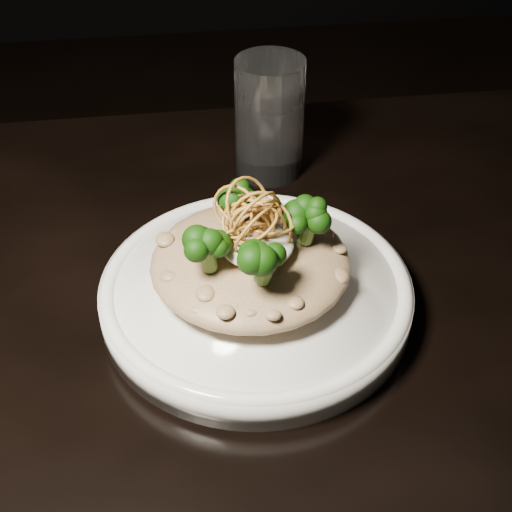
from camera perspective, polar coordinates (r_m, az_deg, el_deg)
The scene contains 7 objects.
table at distance 0.63m, azimuth -5.47°, elevation -13.10°, with size 1.10×0.80×0.75m.
plate at distance 0.59m, azimuth -0.00°, elevation -3.13°, with size 0.26×0.26×0.03m, color white.
risotto at distance 0.57m, azimuth -0.44°, elevation -0.49°, with size 0.16×0.16×0.04m, color brown.
broccoli at distance 0.54m, azimuth 0.03°, elevation 2.26°, with size 0.12×0.12×0.05m, color black, non-canonical shape.
cheese at distance 0.55m, azimuth 0.08°, elevation 0.94°, with size 0.06×0.06×0.02m, color white.
shallots at distance 0.54m, azimuth -0.31°, elevation 3.29°, with size 0.05×0.05×0.03m, color brown, non-canonical shape.
drinking_glass at distance 0.74m, azimuth 1.09°, elevation 10.98°, with size 0.07×0.07×0.12m, color silver.
Camera 1 is at (0.01, -0.38, 1.16)m, focal length 50.00 mm.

